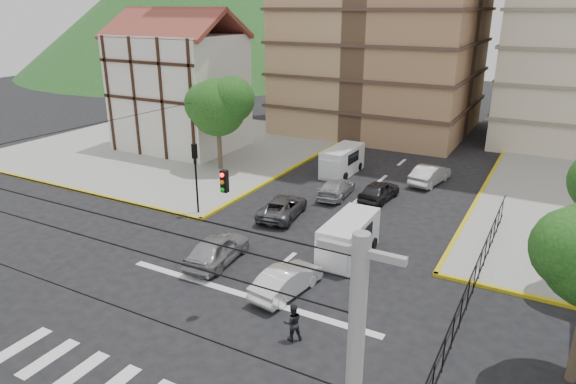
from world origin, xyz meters
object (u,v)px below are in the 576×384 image
Objects in this scene: traffic_light_nw at (195,167)px; van_left_lane at (341,162)px; pedestrian_crosswalk at (293,322)px; car_silver_front_left at (217,249)px; van_right_lane at (347,240)px; car_white_front_right at (287,280)px.

van_left_lane is at bearing 68.68° from traffic_light_nw.
pedestrian_crosswalk is (6.60, -20.19, -0.24)m from van_left_lane.
traffic_light_nw is 2.84× the size of pedestrian_crosswalk.
van_left_lane is 3.01× the size of pedestrian_crosswalk.
van_left_lane is 1.07× the size of car_silver_front_left.
van_left_lane reaches higher than car_silver_front_left.
van_left_lane is at bearing 113.79° from van_right_lane.
pedestrian_crosswalk is (6.37, -3.82, 0.03)m from car_silver_front_left.
van_left_lane reaches higher than car_white_front_right.
van_right_lane is 0.98× the size of van_left_lane.
car_silver_front_left is at bearing -147.61° from van_right_lane.
traffic_light_nw is at bearing -48.42° from car_silver_front_left.
car_silver_front_left is 2.81× the size of pedestrian_crosswalk.
car_silver_front_left is 7.43m from pedestrian_crosswalk.
traffic_light_nw is at bearing -109.59° from van_left_lane.
car_white_front_right is (4.51, -0.92, -0.09)m from car_silver_front_left.
pedestrian_crosswalk is at bearing -84.29° from van_right_lane.
traffic_light_nw is 1.10× the size of car_white_front_right.
van_left_lane is (4.59, 11.76, -2.10)m from traffic_light_nw.
van_right_lane is 6.62m from car_silver_front_left.
van_right_lane is 14.01m from van_left_lane.
car_white_front_right is 2.57× the size of pedestrian_crosswalk.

